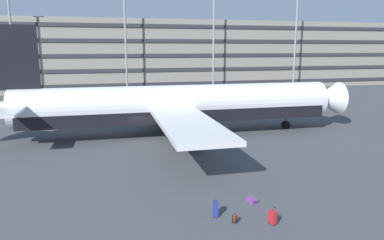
{
  "coord_description": "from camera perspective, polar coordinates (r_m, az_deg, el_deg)",
  "views": [
    {
      "loc": [
        -3.36,
        -33.18,
        8.84
      ],
      "look_at": [
        3.52,
        -5.14,
        3.0
      ],
      "focal_mm": 33.43,
      "sensor_mm": 36.0,
      "label": 1
    }
  ],
  "objects": [
    {
      "name": "light_mast_right",
      "position": [
        80.32,
        16.3,
        14.32
      ],
      "size": [
        1.8,
        0.5,
        23.6
      ],
      "color": "gray",
      "rests_on": "ground_plane"
    },
    {
      "name": "backpack_teal",
      "position": [
        19.14,
        6.82,
        -15.33
      ],
      "size": [
        0.37,
        0.34,
        0.56
      ],
      "color": "#592619",
      "rests_on": "ground_plane"
    },
    {
      "name": "suitcase_large",
      "position": [
        21.64,
        9.51,
        -12.5
      ],
      "size": [
        0.56,
        0.72,
        0.24
      ],
      "color": "#72388C",
      "rests_on": "ground_plane"
    },
    {
      "name": "ground_plane",
      "position": [
        34.51,
        -7.75,
        -3.52
      ],
      "size": [
        600.0,
        600.0,
        0.0
      ],
      "primitive_type": "plane",
      "color": "#424449"
    },
    {
      "name": "suitcase_red",
      "position": [
        19.67,
        3.81,
        -13.92
      ],
      "size": [
        0.37,
        0.48,
        0.95
      ],
      "color": "navy",
      "rests_on": "ground_plane"
    },
    {
      "name": "light_mast_center_right",
      "position": [
        73.06,
        3.48,
        14.24
      ],
      "size": [
        1.8,
        0.5,
        21.53
      ],
      "color": "gray",
      "rests_on": "ground_plane"
    },
    {
      "name": "airliner",
      "position": [
        36.38,
        -2.7,
        2.3
      ],
      "size": [
        37.98,
        30.53,
        10.87
      ],
      "color": "silver",
      "rests_on": "ground_plane"
    },
    {
      "name": "light_mast_left",
      "position": [
        71.44,
        -26.88,
        12.24
      ],
      "size": [
        1.8,
        0.5,
        19.4
      ],
      "color": "gray",
      "rests_on": "ground_plane"
    },
    {
      "name": "terminal_structure",
      "position": [
        83.57,
        -11.67,
        10.17
      ],
      "size": [
        133.77,
        19.62,
        14.68
      ],
      "color": "gray",
      "rests_on": "ground_plane"
    },
    {
      "name": "suitcase_orange",
      "position": [
        19.3,
        12.74,
        -14.86
      ],
      "size": [
        0.34,
        0.47,
        0.92
      ],
      "color": "#B21E23",
      "rests_on": "ground_plane"
    },
    {
      "name": "light_mast_center_left",
      "position": [
        70.01,
        -10.66,
        15.2
      ],
      "size": [
        1.8,
        0.5,
        23.92
      ],
      "color": "gray",
      "rests_on": "ground_plane"
    }
  ]
}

